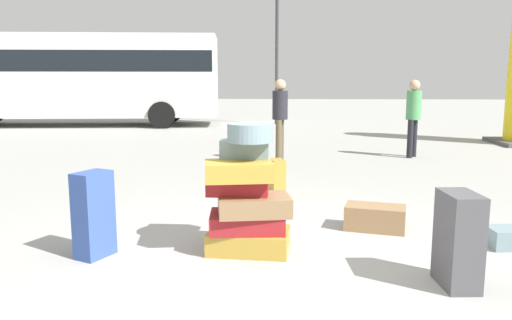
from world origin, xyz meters
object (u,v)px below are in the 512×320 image
object	(u,v)px
suitcase_navy_foreground_near	(94,215)
suitcase_tower	(247,199)
lamp_post	(277,21)
parked_bus	(69,74)
suitcase_charcoal_white_trunk	(458,240)
person_bearded_onlooker	(413,112)
person_tourist_with_camera	(280,113)
suitcase_tan_right_side	(277,177)
suitcase_brown_upright_blue	(375,218)

from	to	relation	value
suitcase_navy_foreground_near	suitcase_tower	bearing A→B (deg)	33.11
lamp_post	parked_bus	bearing A→B (deg)	-171.72
suitcase_charcoal_white_trunk	person_bearded_onlooker	bearing A→B (deg)	74.39
suitcase_tower	person_tourist_with_camera	world-z (taller)	person_tourist_with_camera
suitcase_tower	suitcase_tan_right_side	bearing A→B (deg)	84.21
lamp_post	suitcase_tan_right_side	bearing A→B (deg)	-88.79
suitcase_charcoal_white_trunk	person_bearded_onlooker	world-z (taller)	person_bearded_onlooker
lamp_post	suitcase_navy_foreground_near	bearing A→B (deg)	-95.51
person_bearded_onlooker	parked_bus	distance (m)	12.40
person_bearded_onlooker	parked_bus	xyz separation A→B (m)	(-10.31, 6.85, 0.88)
suitcase_brown_upright_blue	person_tourist_with_camera	xyz separation A→B (m)	(-1.08, 4.47, 0.83)
suitcase_navy_foreground_near	parked_bus	xyz separation A→B (m)	(-5.96, 13.02, 1.44)
suitcase_navy_foreground_near	suitcase_brown_upright_blue	bearing A→B (deg)	44.02
suitcase_charcoal_white_trunk	person_tourist_with_camera	distance (m)	6.13
person_bearded_onlooker	person_tourist_with_camera	xyz separation A→B (m)	(-2.75, -0.72, 0.01)
suitcase_charcoal_white_trunk	parked_bus	xyz separation A→B (m)	(-9.01, 13.50, 1.46)
suitcase_navy_foreground_near	suitcase_charcoal_white_trunk	bearing A→B (deg)	15.14
suitcase_brown_upright_blue	person_bearded_onlooker	world-z (taller)	person_bearded_onlooker
suitcase_tan_right_side	person_bearded_onlooker	world-z (taller)	person_bearded_onlooker
suitcase_tan_right_side	suitcase_charcoal_white_trunk	xyz separation A→B (m)	(1.45, -3.03, 0.12)
suitcase_brown_upright_blue	lamp_post	world-z (taller)	lamp_post
suitcase_charcoal_white_trunk	suitcase_brown_upright_blue	world-z (taller)	suitcase_charcoal_white_trunk
suitcase_tower	suitcase_navy_foreground_near	size ratio (longest dim) A/B	1.54
suitcase_tan_right_side	lamp_post	distance (m)	12.04
suitcase_charcoal_white_trunk	person_tourist_with_camera	bearing A→B (deg)	99.19
suitcase_tower	lamp_post	distance (m)	14.24
suitcase_brown_upright_blue	suitcase_navy_foreground_near	bearing A→B (deg)	-145.95
lamp_post	suitcase_charcoal_white_trunk	bearing A→B (deg)	-83.36
suitcase_navy_foreground_near	suitcase_brown_upright_blue	distance (m)	2.87
suitcase_tower	lamp_post	bearing A→B (deg)	90.03
suitcase_navy_foreground_near	person_bearded_onlooker	bearing A→B (deg)	78.78
person_tourist_with_camera	suitcase_tower	bearing A→B (deg)	8.56
suitcase_tan_right_side	suitcase_brown_upright_blue	xyz separation A→B (m)	(1.08, -1.58, -0.12)
suitcase_brown_upright_blue	lamp_post	size ratio (longest dim) A/B	0.11
suitcase_tan_right_side	suitcase_charcoal_white_trunk	bearing A→B (deg)	-83.11
suitcase_navy_foreground_near	suitcase_charcoal_white_trunk	size ratio (longest dim) A/B	1.05
suitcase_brown_upright_blue	lamp_post	xyz separation A→B (m)	(-1.33, 13.11, 3.59)
suitcase_tower	lamp_post	world-z (taller)	lamp_post
person_bearded_onlooker	parked_bus	world-z (taller)	parked_bus
person_bearded_onlooker	lamp_post	size ratio (longest dim) A/B	0.28
suitcase_navy_foreground_near	parked_bus	bearing A→B (deg)	138.53
suitcase_charcoal_white_trunk	person_bearded_onlooker	distance (m)	6.80
suitcase_tower	suitcase_tan_right_side	size ratio (longest dim) A/B	2.40
suitcase_brown_upright_blue	person_bearded_onlooker	distance (m)	5.52
person_tourist_with_camera	parked_bus	xyz separation A→B (m)	(-7.56, 7.57, 0.87)
suitcase_navy_foreground_near	parked_bus	distance (m)	14.39
person_bearded_onlooker	suitcase_brown_upright_blue	bearing A→B (deg)	16.95
suitcase_brown_upright_blue	lamp_post	distance (m)	13.65
parked_bus	person_bearded_onlooker	bearing A→B (deg)	-39.77
suitcase_tan_right_side	person_tourist_with_camera	xyz separation A→B (m)	(-0.00, 2.89, 0.72)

